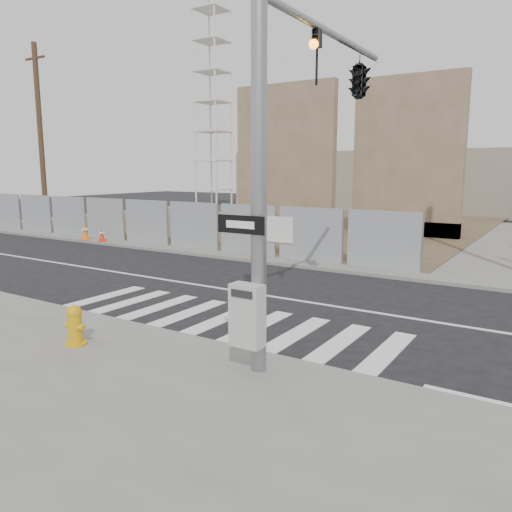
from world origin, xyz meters
The scene contains 13 objects.
ground centered at (0.00, 0.00, 0.00)m, with size 100.00×100.00×0.00m, color black.
sidewalk_far centered at (0.00, 14.00, 0.06)m, with size 50.00×20.00×0.12m, color slate.
signal_pole centered at (2.49, -2.05, 4.78)m, with size 0.96×5.87×7.00m.
chain_link_fence centered at (-10.00, 5.00, 1.12)m, with size 24.60×0.04×2.00m, color gray.
concrete_wall_left centered at (-7.00, 13.08, 3.38)m, with size 6.00×1.30×8.00m.
concrete_wall_right centered at (-0.50, 14.08, 3.38)m, with size 5.50×1.30×8.00m.
crane_tower centered at (-15.00, 17.00, 9.02)m, with size 2.60×2.60×18.15m.
utility_pole_left centered at (-18.00, 5.50, 5.20)m, with size 1.60×0.28×10.00m.
fire_hydrant centered at (-1.19, -5.67, 0.51)m, with size 0.53×0.53×0.80m.
traffic_cone_a centered at (-13.17, 4.22, 0.51)m, with size 0.54×0.54×0.80m.
traffic_cone_b centered at (-11.99, 4.22, 0.44)m, with size 0.43×0.43×0.66m.
traffic_cone_c centered at (-7.95, 5.48, 0.44)m, with size 0.45×0.45×0.67m.
traffic_cone_d centered at (-3.56, 4.48, 0.43)m, with size 0.34×0.34×0.64m.
Camera 1 is at (6.80, -11.65, 3.51)m, focal length 35.00 mm.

